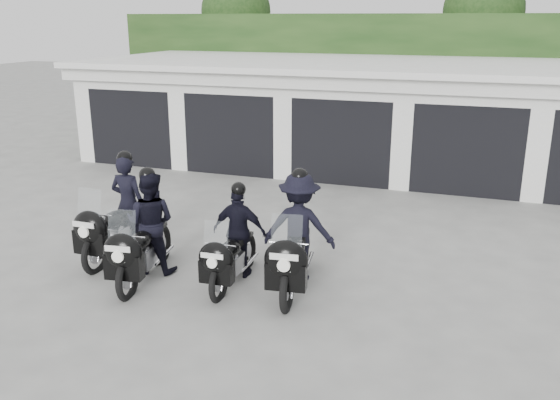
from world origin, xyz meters
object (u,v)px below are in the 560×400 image
(police_bike_b, at_px, (146,231))
(police_bike_d, at_px, (297,236))
(police_bike_c, at_px, (236,239))
(police_bike_a, at_px, (119,215))

(police_bike_b, bearing_deg, police_bike_d, 2.67)
(police_bike_c, height_order, police_bike_d, police_bike_d)
(police_bike_a, height_order, police_bike_c, police_bike_a)
(police_bike_b, height_order, police_bike_c, police_bike_b)
(police_bike_a, distance_m, police_bike_d, 3.39)
(police_bike_a, relative_size, police_bike_b, 1.04)
(police_bike_a, bearing_deg, police_bike_b, -32.70)
(police_bike_a, relative_size, police_bike_d, 1.00)
(police_bike_b, height_order, police_bike_d, police_bike_d)
(police_bike_b, relative_size, police_bike_c, 1.11)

